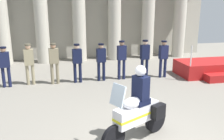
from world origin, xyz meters
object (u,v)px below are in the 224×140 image
(officer_in_row_3, at_px, (77,60))
(motorcycle_with_rider, at_px, (139,110))
(officer_in_row_7, at_px, (163,56))
(officer_in_row_1, at_px, (29,61))
(officer_in_row_5, at_px, (122,57))
(officer_in_row_0, at_px, (5,64))
(officer_in_row_4, at_px, (101,59))
(officer_in_row_6, at_px, (145,56))
(officer_in_row_2, at_px, (54,60))
(reviewing_stand, at_px, (211,68))

(officer_in_row_3, bearing_deg, motorcycle_with_rider, 94.70)
(officer_in_row_7, bearing_deg, officer_in_row_1, -9.66)
(officer_in_row_3, relative_size, officer_in_row_5, 0.96)
(officer_in_row_3, bearing_deg, officer_in_row_7, 171.49)
(officer_in_row_0, height_order, officer_in_row_3, officer_in_row_3)
(officer_in_row_1, relative_size, officer_in_row_5, 0.99)
(officer_in_row_1, bearing_deg, officer_in_row_4, 170.35)
(officer_in_row_7, xyz_separation_m, motorcycle_with_rider, (-2.73, -4.89, -0.20))
(officer_in_row_6, relative_size, motorcycle_with_rider, 0.92)
(officer_in_row_2, xyz_separation_m, officer_in_row_3, (0.95, -0.01, -0.04))
(officer_in_row_3, bearing_deg, officer_in_row_2, -8.86)
(officer_in_row_0, bearing_deg, reviewing_stand, 171.11)
(officer_in_row_0, relative_size, officer_in_row_6, 0.95)
(motorcycle_with_rider, bearing_deg, reviewing_stand, -165.24)
(officer_in_row_1, relative_size, officer_in_row_7, 1.01)
(officer_in_row_0, relative_size, officer_in_row_4, 1.01)
(officer_in_row_1, height_order, officer_in_row_4, officer_in_row_1)
(motorcycle_with_rider, bearing_deg, officer_in_row_0, -78.88)
(officer_in_row_0, relative_size, officer_in_row_7, 0.98)
(officer_in_row_1, relative_size, officer_in_row_4, 1.04)
(officer_in_row_2, distance_m, motorcycle_with_rider, 5.34)
(officer_in_row_1, height_order, officer_in_row_2, officer_in_row_2)
(officer_in_row_1, bearing_deg, reviewing_stand, 169.98)
(reviewing_stand, distance_m, officer_in_row_1, 8.26)
(reviewing_stand, height_order, officer_in_row_3, officer_in_row_3)
(reviewing_stand, distance_m, motorcycle_with_rider, 7.04)
(reviewing_stand, height_order, officer_in_row_5, officer_in_row_5)
(officer_in_row_0, height_order, officer_in_row_1, officer_in_row_1)
(officer_in_row_5, bearing_deg, officer_in_row_2, -6.87)
(officer_in_row_0, distance_m, officer_in_row_4, 3.88)
(officer_in_row_5, distance_m, motorcycle_with_rider, 5.06)
(officer_in_row_0, xyz_separation_m, officer_in_row_6, (5.83, -0.00, 0.06))
(officer_in_row_2, bearing_deg, officer_in_row_0, -7.16)
(reviewing_stand, distance_m, officer_in_row_2, 7.26)
(officer_in_row_2, bearing_deg, motorcycle_with_rider, 104.65)
(officer_in_row_4, relative_size, officer_in_row_5, 0.95)
(officer_in_row_6, bearing_deg, officer_in_row_2, -8.77)
(reviewing_stand, height_order, officer_in_row_2, officer_in_row_2)
(officer_in_row_3, xyz_separation_m, motorcycle_with_rider, (1.13, -4.91, -0.19))
(officer_in_row_1, height_order, officer_in_row_7, officer_in_row_1)
(officer_in_row_3, relative_size, motorcycle_with_rider, 0.88)
(reviewing_stand, distance_m, officer_in_row_4, 5.29)
(officer_in_row_1, distance_m, officer_in_row_2, 1.00)
(officer_in_row_6, bearing_deg, reviewing_stand, 169.96)
(officer_in_row_6, bearing_deg, officer_in_row_5, -14.07)
(officer_in_row_3, relative_size, officer_in_row_7, 0.98)
(officer_in_row_1, relative_size, motorcycle_with_rider, 0.90)
(reviewing_stand, xyz_separation_m, officer_in_row_4, (-5.25, 0.18, 0.65))
(officer_in_row_0, distance_m, officer_in_row_6, 5.83)
(reviewing_stand, height_order, officer_in_row_4, officer_in_row_4)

